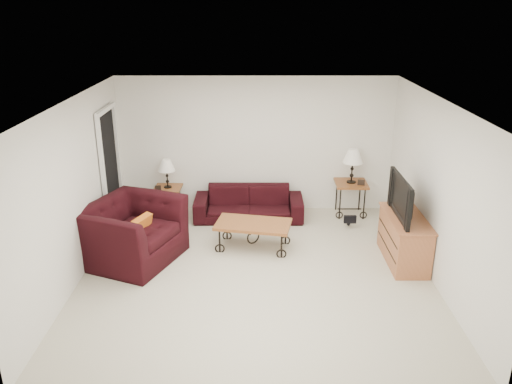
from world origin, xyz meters
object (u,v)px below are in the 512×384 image
at_px(sofa, 249,203).
at_px(television, 407,198).
at_px(side_table_right, 350,198).
at_px(tv_stand, 404,239).
at_px(backpack, 349,215).
at_px(lamp_right, 352,166).
at_px(coffee_table, 253,235).
at_px(lamp_left, 167,174).
at_px(side_table_left, 169,201).
at_px(armchair, 132,232).

height_order(sofa, television, television).
xyz_separation_m(side_table_right, tv_stand, (0.50, -1.82, 0.05)).
bearing_deg(backpack, lamp_right, 85.13).
bearing_deg(coffee_table, lamp_left, 138.46).
bearing_deg(lamp_right, tv_stand, -74.70).
distance_m(lamp_left, television, 4.24).
height_order(sofa, coffee_table, sofa).
bearing_deg(coffee_table, side_table_left, 138.46).
relative_size(armchair, television, 1.30).
relative_size(lamp_right, backpack, 1.47).
height_order(sofa, side_table_left, sofa).
distance_m(side_table_left, side_table_right, 3.35).
distance_m(coffee_table, television, 2.44).
xyz_separation_m(coffee_table, television, (2.25, -0.43, 0.81)).
bearing_deg(side_table_left, lamp_right, 0.00).
bearing_deg(sofa, lamp_right, 5.51).
bearing_deg(lamp_left, sofa, -6.93).
bearing_deg(armchair, tv_stand, -68.19).
bearing_deg(tv_stand, side_table_left, 154.69).
distance_m(side_table_right, backpack, 0.55).
bearing_deg(side_table_left, armchair, -98.37).
distance_m(side_table_left, armchair, 1.79).
relative_size(television, backpack, 2.54).
distance_m(lamp_right, coffee_table, 2.37).
xyz_separation_m(side_table_left, lamp_right, (3.35, 0.00, 0.67)).
distance_m(side_table_right, television, 2.01).
bearing_deg(lamp_right, backpack, -100.92).
bearing_deg(television, sofa, -124.94).
height_order(side_table_left, coffee_table, side_table_left).
height_order(lamp_right, backpack, lamp_right).
relative_size(side_table_left, lamp_left, 1.00).
bearing_deg(coffee_table, armchair, -168.44).
bearing_deg(lamp_right, lamp_left, 180.00).
height_order(lamp_right, television, television).
xyz_separation_m(side_table_left, armchair, (-0.26, -1.77, 0.19)).
xyz_separation_m(coffee_table, backpack, (1.68, 0.86, -0.01)).
bearing_deg(lamp_left, side_table_right, 0.00).
bearing_deg(television, lamp_right, -165.29).
distance_m(sofa, television, 2.96).
distance_m(lamp_left, lamp_right, 3.35).
bearing_deg(side_table_right, armchair, -153.92).
xyz_separation_m(lamp_left, armchair, (-0.26, -1.77, -0.34)).
distance_m(lamp_left, armchair, 1.82).
height_order(lamp_left, backpack, lamp_left).
bearing_deg(lamp_right, armchair, -153.92).
relative_size(sofa, tv_stand, 1.62).
xyz_separation_m(sofa, lamp_right, (1.87, 0.18, 0.66)).
xyz_separation_m(sofa, side_table_left, (-1.48, 0.18, -0.02)).
bearing_deg(coffee_table, backpack, 27.27).
bearing_deg(tv_stand, sofa, 145.28).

